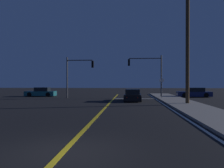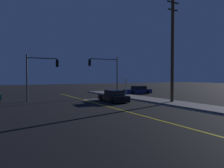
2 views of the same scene
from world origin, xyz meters
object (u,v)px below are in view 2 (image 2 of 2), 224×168
(car_following_oncoming_navy, at_px, (138,90))
(street_sign_corner, at_px, (126,85))
(traffic_signal_near_right, at_px, (107,70))
(traffic_signal_far_left, at_px, (39,70))
(utility_pole_right, at_px, (172,49))
(car_parked_curb_black, at_px, (113,97))

(car_following_oncoming_navy, distance_m, street_sign_corner, 6.81)
(traffic_signal_near_right, relative_size, traffic_signal_far_left, 1.06)
(traffic_signal_near_right, bearing_deg, traffic_signal_far_left, 8.29)
(traffic_signal_far_left, bearing_deg, utility_pole_right, -35.01)
(car_following_oncoming_navy, xyz_separation_m, traffic_signal_far_left, (-16.09, -2.95, 3.03))
(traffic_signal_far_left, bearing_deg, traffic_signal_near_right, 8.29)
(traffic_signal_near_right, bearing_deg, car_following_oncoming_navy, -166.53)
(traffic_signal_far_left, bearing_deg, car_parked_curb_black, -31.96)
(traffic_signal_far_left, distance_m, street_sign_corner, 11.22)
(traffic_signal_near_right, bearing_deg, utility_pole_right, 105.37)
(traffic_signal_far_left, xyz_separation_m, street_sign_corner, (10.98, -1.40, -1.88))
(traffic_signal_far_left, height_order, utility_pole_right, utility_pole_right)
(traffic_signal_far_left, relative_size, utility_pole_right, 0.47)
(car_following_oncoming_navy, relative_size, traffic_signal_near_right, 0.82)
(car_parked_curb_black, xyz_separation_m, car_following_oncoming_navy, (8.74, 7.53, -0.00))
(car_parked_curb_black, height_order, utility_pole_right, utility_pole_right)
(car_parked_curb_black, bearing_deg, utility_pole_right, -37.04)
(car_following_oncoming_navy, height_order, street_sign_corner, street_sign_corner)
(utility_pole_right, relative_size, street_sign_corner, 4.41)
(traffic_signal_near_right, xyz_separation_m, traffic_signal_far_left, (-9.61, -1.40, -0.26))
(traffic_signal_near_right, bearing_deg, street_sign_corner, 116.03)
(car_following_oncoming_navy, xyz_separation_m, traffic_signal_near_right, (-6.48, -1.55, 3.30))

